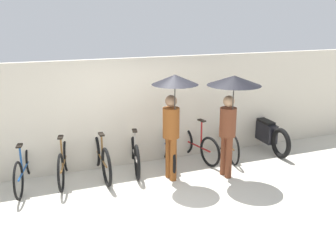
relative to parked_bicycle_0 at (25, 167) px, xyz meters
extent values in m
plane|color=beige|center=(2.14, -1.76, -0.36)|extent=(30.00, 30.00, 0.00)
cube|color=beige|center=(2.14, 0.37, 0.77)|extent=(13.43, 0.12, 2.27)
torus|color=black|center=(0.11, 0.53, -0.02)|extent=(0.18, 0.68, 0.68)
torus|color=black|center=(-0.12, -0.55, -0.02)|extent=(0.18, 0.68, 0.68)
cylinder|color=#19478C|center=(0.00, -0.01, -0.02)|extent=(0.26, 1.08, 0.04)
cylinder|color=#19478C|center=(-0.04, -0.20, 0.23)|extent=(0.04, 0.04, 0.51)
cube|color=black|center=(-0.04, -0.20, 0.50)|extent=(0.13, 0.21, 0.03)
cylinder|color=#19478C|center=(0.11, 0.53, 0.30)|extent=(0.04, 0.04, 0.65)
cylinder|color=#19478C|center=(0.11, 0.53, 0.63)|extent=(0.44, 0.12, 0.03)
torus|color=black|center=(0.82, 0.46, 0.00)|extent=(0.20, 0.71, 0.72)
torus|color=black|center=(0.60, -0.51, 0.00)|extent=(0.20, 0.71, 0.72)
cylinder|color=brown|center=(0.71, -0.03, 0.00)|extent=(0.25, 0.98, 0.04)
cylinder|color=brown|center=(0.68, -0.20, 0.28)|extent=(0.04, 0.04, 0.56)
cube|color=black|center=(0.68, -0.20, 0.57)|extent=(0.13, 0.21, 0.03)
cylinder|color=brown|center=(0.82, 0.46, 0.32)|extent=(0.04, 0.04, 0.66)
cylinder|color=brown|center=(0.82, 0.46, 0.65)|extent=(0.44, 0.12, 0.03)
torus|color=black|center=(1.43, 0.49, 0.01)|extent=(0.07, 0.75, 0.74)
torus|color=black|center=(1.42, -0.59, 0.01)|extent=(0.07, 0.75, 0.74)
cylinder|color=brown|center=(1.43, -0.05, 0.01)|extent=(0.05, 1.07, 0.04)
cylinder|color=brown|center=(1.43, -0.24, 0.27)|extent=(0.04, 0.04, 0.53)
cube|color=black|center=(1.43, -0.24, 0.55)|extent=(0.09, 0.20, 0.03)
cylinder|color=brown|center=(1.43, 0.49, 0.35)|extent=(0.04, 0.04, 0.68)
cylinder|color=brown|center=(1.43, 0.49, 0.69)|extent=(0.44, 0.03, 0.03)
torus|color=black|center=(2.25, 0.53, -0.02)|extent=(0.19, 0.70, 0.70)
torus|color=black|center=(2.04, -0.51, -0.02)|extent=(0.19, 0.70, 0.70)
cylinder|color=#A59E93|center=(2.14, 0.01, -0.02)|extent=(0.24, 1.05, 0.04)
cylinder|color=#A59E93|center=(2.11, -0.17, 0.25)|extent=(0.04, 0.04, 0.53)
cube|color=black|center=(2.11, -0.17, 0.53)|extent=(0.13, 0.21, 0.03)
cylinder|color=#A59E93|center=(2.25, 0.53, 0.29)|extent=(0.04, 0.04, 0.60)
cylinder|color=#A59E93|center=(2.25, 0.53, 0.59)|extent=(0.44, 0.11, 0.03)
torus|color=black|center=(2.98, 0.42, 0.00)|extent=(0.23, 0.72, 0.73)
torus|color=black|center=(2.74, -0.59, 0.00)|extent=(0.23, 0.72, 0.73)
cylinder|color=#19478C|center=(2.86, -0.09, 0.00)|extent=(0.27, 1.02, 0.04)
cylinder|color=#19478C|center=(2.82, -0.26, 0.27)|extent=(0.04, 0.04, 0.54)
cube|color=black|center=(2.82, -0.26, 0.55)|extent=(0.13, 0.22, 0.03)
cylinder|color=#19478C|center=(2.98, 0.42, 0.37)|extent=(0.04, 0.04, 0.73)
cylinder|color=#19478C|center=(2.98, 0.42, 0.73)|extent=(0.43, 0.13, 0.03)
torus|color=black|center=(3.49, 0.48, -0.04)|extent=(0.18, 0.65, 0.65)
torus|color=black|center=(3.67, -0.46, -0.04)|extent=(0.18, 0.65, 0.65)
cylinder|color=maroon|center=(3.58, 0.01, -0.04)|extent=(0.22, 0.95, 0.04)
cylinder|color=maroon|center=(3.61, -0.16, 0.26)|extent=(0.04, 0.04, 0.60)
cube|color=black|center=(3.61, -0.16, 0.58)|extent=(0.13, 0.21, 0.03)
cylinder|color=maroon|center=(3.49, 0.48, 0.30)|extent=(0.04, 0.04, 0.68)
cylinder|color=maroon|center=(3.49, 0.48, 0.64)|extent=(0.44, 0.11, 0.03)
torus|color=black|center=(4.40, 0.44, -0.04)|extent=(0.18, 0.65, 0.66)
torus|color=black|center=(4.19, -0.56, -0.04)|extent=(0.18, 0.65, 0.66)
cylinder|color=brown|center=(4.29, -0.06, -0.04)|extent=(0.25, 1.01, 0.04)
cylinder|color=brown|center=(4.25, -0.24, 0.24)|extent=(0.04, 0.04, 0.55)
cube|color=black|center=(4.25, -0.24, 0.53)|extent=(0.13, 0.21, 0.03)
cylinder|color=brown|center=(4.40, 0.44, 0.33)|extent=(0.04, 0.04, 0.73)
cylinder|color=brown|center=(4.40, 0.44, 0.69)|extent=(0.44, 0.12, 0.03)
cylinder|color=brown|center=(2.65, -0.64, 0.06)|extent=(0.13, 0.13, 0.85)
cylinder|color=brown|center=(2.67, -0.82, 0.06)|extent=(0.13, 0.13, 0.85)
cylinder|color=brown|center=(2.66, -0.73, 0.78)|extent=(0.32, 0.32, 0.58)
sphere|color=#997051|center=(2.66, -0.73, 1.20)|extent=(0.22, 0.22, 0.22)
cylinder|color=#332D28|center=(2.68, -0.87, 1.17)|extent=(0.02, 0.02, 0.72)
cone|color=black|center=(2.68, -0.87, 1.62)|extent=(0.85, 0.85, 0.18)
cylinder|color=brown|center=(3.73, -0.93, 0.05)|extent=(0.13, 0.13, 0.84)
cylinder|color=brown|center=(3.74, -1.11, 0.05)|extent=(0.13, 0.13, 0.84)
cylinder|color=brown|center=(3.73, -1.02, 0.75)|extent=(0.32, 0.32, 0.57)
sphere|color=tan|center=(3.73, -1.02, 1.17)|extent=(0.22, 0.22, 0.22)
cylinder|color=#332D28|center=(3.74, -1.16, 1.14)|extent=(0.02, 0.02, 0.71)
cone|color=black|center=(3.74, -1.16, 1.59)|extent=(1.01, 1.01, 0.18)
torus|color=black|center=(5.47, 0.73, -0.02)|extent=(0.15, 0.70, 0.69)
torus|color=black|center=(5.38, -0.59, -0.02)|extent=(0.15, 0.70, 0.69)
cube|color=black|center=(5.43, 0.07, 0.06)|extent=(0.29, 0.74, 0.44)
cube|color=black|center=(5.43, 0.07, 0.31)|extent=(0.25, 0.52, 0.06)
cylinder|color=#B2B2B7|center=(5.47, 0.73, 0.53)|extent=(0.58, 0.07, 0.03)
camera|label=1|loc=(0.10, -7.03, 2.72)|focal=40.00mm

